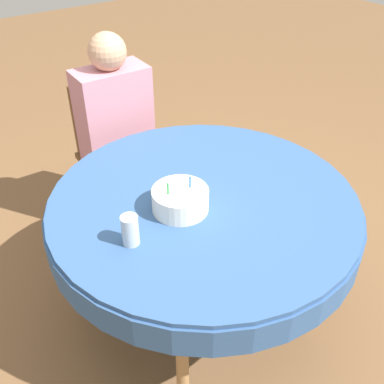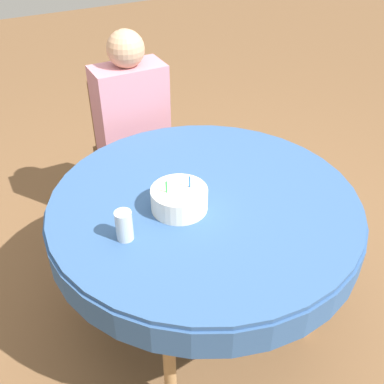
{
  "view_description": "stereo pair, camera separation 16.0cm",
  "coord_description": "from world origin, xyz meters",
  "px_view_note": "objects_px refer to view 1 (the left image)",
  "views": [
    {
      "loc": [
        -0.9,
        -1.19,
        1.84
      ],
      "look_at": [
        -0.06,
        -0.0,
        0.77
      ],
      "focal_mm": 42.0,
      "sensor_mm": 36.0,
      "label": 1
    },
    {
      "loc": [
        -0.77,
        -1.28,
        1.84
      ],
      "look_at": [
        -0.06,
        -0.0,
        0.77
      ],
      "focal_mm": 42.0,
      "sensor_mm": 36.0,
      "label": 2
    }
  ],
  "objects_px": {
    "chair": "(114,149)",
    "person": "(116,120)",
    "birthday_cake": "(180,200)",
    "drinking_glass": "(130,230)"
  },
  "relations": [
    {
      "from": "person",
      "to": "drinking_glass",
      "type": "xyz_separation_m",
      "value": [
        -0.42,
        -0.93,
        0.07
      ]
    },
    {
      "from": "birthday_cake",
      "to": "drinking_glass",
      "type": "relative_size",
      "value": 1.87
    },
    {
      "from": "birthday_cake",
      "to": "drinking_glass",
      "type": "distance_m",
      "value": 0.27
    },
    {
      "from": "chair",
      "to": "birthday_cake",
      "type": "height_order",
      "value": "chair"
    },
    {
      "from": "chair",
      "to": "birthday_cake",
      "type": "xyz_separation_m",
      "value": [
        -0.16,
        -0.96,
        0.29
      ]
    },
    {
      "from": "chair",
      "to": "person",
      "type": "xyz_separation_m",
      "value": [
        -0.0,
        -0.08,
        0.23
      ]
    },
    {
      "from": "birthday_cake",
      "to": "drinking_glass",
      "type": "height_order",
      "value": "birthday_cake"
    },
    {
      "from": "person",
      "to": "drinking_glass",
      "type": "distance_m",
      "value": 1.03
    },
    {
      "from": "person",
      "to": "chair",
      "type": "bearing_deg",
      "value": 90.0
    },
    {
      "from": "chair",
      "to": "person",
      "type": "bearing_deg",
      "value": -90.0
    }
  ]
}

